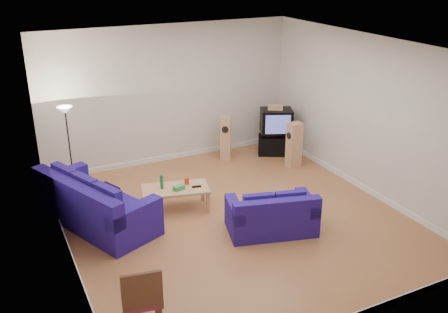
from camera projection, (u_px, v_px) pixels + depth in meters
name	position (u px, v px, depth m)	size (l,w,h in m)	color
room	(234.00, 141.00, 8.81)	(6.01, 6.51, 3.21)	brown
sofa_three_seat	(94.00, 207.00, 9.04)	(1.92, 2.66, 0.94)	navy
sofa_loveseat	(272.00, 217.00, 8.82)	(1.70, 1.23, 0.77)	navy
coffee_table	(175.00, 191.00, 9.55)	(1.37, 0.91, 0.46)	tan
bottle	(162.00, 182.00, 9.46)	(0.06, 0.06, 0.28)	#197233
tissue_box	(179.00, 188.00, 9.44)	(0.21, 0.11, 0.09)	green
red_canister	(187.00, 181.00, 9.67)	(0.09, 0.09, 0.13)	red
remote	(197.00, 187.00, 9.57)	(0.18, 0.06, 0.02)	black
tv_stand	(274.00, 145.00, 12.30)	(0.78, 0.43, 0.47)	black
av_receiver	(274.00, 133.00, 12.23)	(0.42, 0.34, 0.10)	black
television	(276.00, 121.00, 12.06)	(0.90, 0.80, 0.58)	black
centre_speaker	(275.00, 107.00, 11.90)	(0.35, 0.14, 0.12)	tan
speaker_left	(226.00, 137.00, 11.91)	(0.38, 0.40, 1.08)	tan
speaker_right	(294.00, 145.00, 11.49)	(0.34, 0.26, 1.05)	tan
floor_lamp	(66.00, 122.00, 9.96)	(0.31, 0.31, 1.81)	black
dining_chair	(142.00, 298.00, 6.30)	(0.59, 0.59, 1.06)	brown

